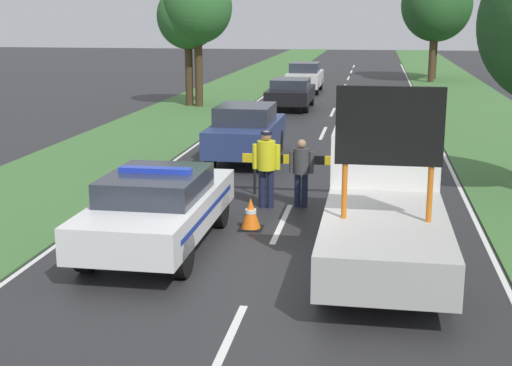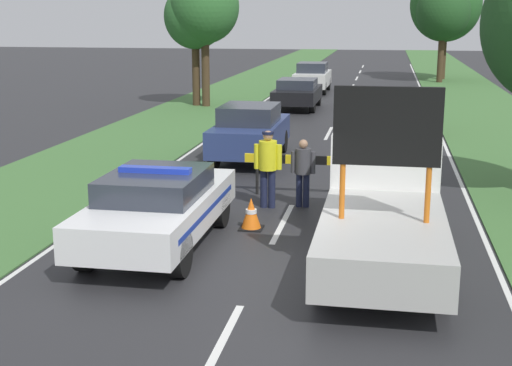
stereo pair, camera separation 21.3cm
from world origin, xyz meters
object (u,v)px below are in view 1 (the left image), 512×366
(queued_car_van_white, at_px, (305,77))
(queued_car_hatch_blue, at_px, (246,132))
(queued_car_sedan_black, at_px, (291,93))
(roadside_tree_near_right, at_px, (198,8))
(roadside_tree_mid_right, at_px, (437,4))
(work_truck, at_px, (384,199))
(traffic_cone_near_police, at_px, (366,188))
(queued_car_wagon_maroon, at_px, (383,110))
(pedestrian_civilian, at_px, (301,168))
(police_officer, at_px, (266,162))
(road_barrier, at_px, (304,162))
(traffic_cone_centre_front, at_px, (251,214))
(police_car, at_px, (159,206))
(roadside_tree_far_left, at_px, (434,13))
(roadside_tree_mid_left, at_px, (188,17))

(queued_car_van_white, bearing_deg, queued_car_hatch_blue, 90.41)
(queued_car_sedan_black, bearing_deg, roadside_tree_near_right, 0.33)
(queued_car_sedan_black, bearing_deg, roadside_tree_mid_right, -114.32)
(work_truck, height_order, traffic_cone_near_police, work_truck)
(queued_car_hatch_blue, bearing_deg, queued_car_wagon_maroon, -122.77)
(queued_car_wagon_maroon, relative_size, queued_car_sedan_black, 1.00)
(pedestrian_civilian, height_order, queued_car_van_white, queued_car_van_white)
(queued_car_van_white, height_order, roadside_tree_mid_right, roadside_tree_mid_right)
(police_officer, bearing_deg, queued_car_wagon_maroon, -130.93)
(road_barrier, distance_m, queued_car_hatch_blue, 4.69)
(traffic_cone_centre_front, distance_m, roadside_tree_near_right, 20.57)
(traffic_cone_centre_front, height_order, roadside_tree_mid_right, roadside_tree_mid_right)
(police_car, bearing_deg, roadside_tree_near_right, 103.14)
(police_officer, xyz_separation_m, roadside_tree_near_right, (-5.90, 17.54, 3.56))
(queued_car_hatch_blue, bearing_deg, roadside_tree_near_right, -69.88)
(roadside_tree_near_right, distance_m, roadside_tree_mid_right, 20.98)
(roadside_tree_mid_right, height_order, roadside_tree_far_left, roadside_tree_mid_right)
(traffic_cone_near_police, bearing_deg, queued_car_hatch_blue, 130.94)
(police_officer, distance_m, roadside_tree_far_left, 33.01)
(queued_car_wagon_maroon, height_order, queued_car_sedan_black, queued_car_wagon_maroon)
(pedestrian_civilian, relative_size, queued_car_van_white, 0.35)
(roadside_tree_mid_right, bearing_deg, traffic_cone_centre_front, -99.80)
(police_car, distance_m, road_barrier, 4.90)
(road_barrier, relative_size, police_officer, 1.69)
(police_car, distance_m, work_truck, 4.18)
(work_truck, relative_size, traffic_cone_centre_front, 9.06)
(work_truck, xyz_separation_m, traffic_cone_centre_front, (-2.66, 1.05, -0.69))
(roadside_tree_near_right, relative_size, roadside_tree_far_left, 1.02)
(roadside_tree_near_right, xyz_separation_m, roadside_tree_mid_right, (12.12, 17.12, 0.34))
(work_truck, distance_m, queued_car_van_white, 27.98)
(queued_car_van_white, bearing_deg, queued_car_sedan_black, 90.50)
(police_officer, height_order, roadside_tree_mid_left, roadside_tree_mid_left)
(police_car, relative_size, police_officer, 2.75)
(queued_car_wagon_maroon, height_order, roadside_tree_far_left, roadside_tree_far_left)
(roadside_tree_mid_left, xyz_separation_m, roadside_tree_far_left, (12.34, 14.54, 0.24))
(work_truck, relative_size, queued_car_hatch_blue, 1.37)
(pedestrian_civilian, relative_size, roadside_tree_mid_left, 0.27)
(roadside_tree_mid_left, relative_size, roadside_tree_mid_right, 0.77)
(traffic_cone_centre_front, bearing_deg, traffic_cone_near_police, 50.94)
(roadside_tree_mid_right, bearing_deg, queued_car_wagon_maroon, -98.77)
(traffic_cone_near_police, xyz_separation_m, roadside_tree_near_right, (-8.13, 16.42, 4.34))
(work_truck, bearing_deg, police_officer, -47.63)
(police_car, relative_size, roadside_tree_mid_left, 0.85)
(queued_car_hatch_blue, height_order, roadside_tree_far_left, roadside_tree_far_left)
(roadside_tree_mid_left, bearing_deg, queued_car_hatch_blue, -68.07)
(traffic_cone_near_police, bearing_deg, roadside_tree_mid_left, 117.49)
(work_truck, bearing_deg, queued_car_sedan_black, -79.45)
(traffic_cone_near_police, height_order, queued_car_wagon_maroon, queued_car_wagon_maroon)
(police_officer, xyz_separation_m, traffic_cone_centre_front, (-0.06, -1.71, -0.73))
(police_car, distance_m, queued_car_sedan_black, 20.71)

